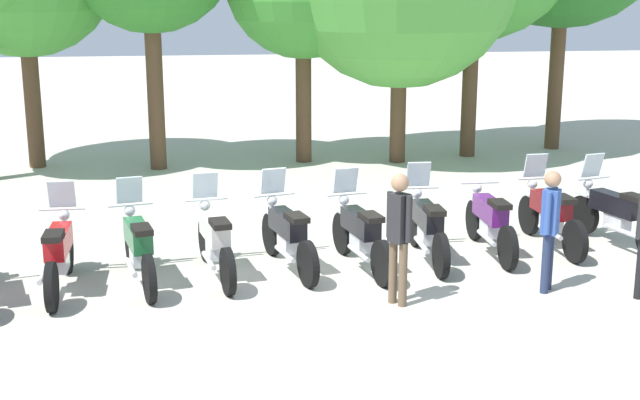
# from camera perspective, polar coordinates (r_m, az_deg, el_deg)

# --- Properties ---
(ground_plane) EXTENTS (80.00, 80.00, 0.00)m
(ground_plane) POSITION_cam_1_polar(r_m,az_deg,el_deg) (12.45, 0.33, -4.57)
(ground_plane) COLOR #BCB7A8
(motorcycle_1) EXTENTS (0.62, 2.19, 1.37)m
(motorcycle_1) POSITION_cam_1_polar(r_m,az_deg,el_deg) (11.99, -16.86, -3.34)
(motorcycle_1) COLOR black
(motorcycle_1) RESTS_ON ground_plane
(motorcycle_2) EXTENTS (0.71, 2.16, 1.37)m
(motorcycle_2) POSITION_cam_1_polar(r_m,az_deg,el_deg) (12.00, -11.91, -3.01)
(motorcycle_2) COLOR black
(motorcycle_2) RESTS_ON ground_plane
(motorcycle_3) EXTENTS (0.65, 2.17, 1.37)m
(motorcycle_3) POSITION_cam_1_polar(r_m,az_deg,el_deg) (12.11, -6.97, -2.64)
(motorcycle_3) COLOR black
(motorcycle_3) RESTS_ON ground_plane
(motorcycle_4) EXTENTS (0.74, 2.15, 1.37)m
(motorcycle_4) POSITION_cam_1_polar(r_m,az_deg,el_deg) (12.32, -2.17, -2.27)
(motorcycle_4) COLOR black
(motorcycle_4) RESTS_ON ground_plane
(motorcycle_5) EXTENTS (0.67, 2.17, 1.37)m
(motorcycle_5) POSITION_cam_1_polar(r_m,az_deg,el_deg) (12.36, 2.68, -2.22)
(motorcycle_5) COLOR black
(motorcycle_5) RESTS_ON ground_plane
(motorcycle_6) EXTENTS (0.62, 2.19, 1.37)m
(motorcycle_6) POSITION_cam_1_polar(r_m,az_deg,el_deg) (12.81, 7.07, -1.73)
(motorcycle_6) COLOR black
(motorcycle_6) RESTS_ON ground_plane
(motorcycle_7) EXTENTS (0.62, 2.19, 0.99)m
(motorcycle_7) POSITION_cam_1_polar(r_m,az_deg,el_deg) (13.30, 11.16, -1.37)
(motorcycle_7) COLOR black
(motorcycle_7) RESTS_ON ground_plane
(motorcycle_8) EXTENTS (0.62, 2.19, 1.37)m
(motorcycle_8) POSITION_cam_1_polar(r_m,az_deg,el_deg) (13.83, 14.96, -0.93)
(motorcycle_8) COLOR black
(motorcycle_8) RESTS_ON ground_plane
(motorcycle_9) EXTENTS (0.79, 2.14, 1.37)m
(motorcycle_9) POSITION_cam_1_polar(r_m,az_deg,el_deg) (14.17, 18.95, -0.86)
(motorcycle_9) COLOR black
(motorcycle_9) RESTS_ON ground_plane
(person_0) EXTENTS (0.30, 0.37, 1.64)m
(person_0) POSITION_cam_1_polar(r_m,az_deg,el_deg) (11.69, 14.95, -1.43)
(person_0) COLOR #232D4C
(person_0) RESTS_ON ground_plane
(person_1) EXTENTS (0.31, 0.37, 1.71)m
(person_1) POSITION_cam_1_polar(r_m,az_deg,el_deg) (10.85, 5.24, -1.91)
(person_1) COLOR brown
(person_1) RESTS_ON ground_plane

